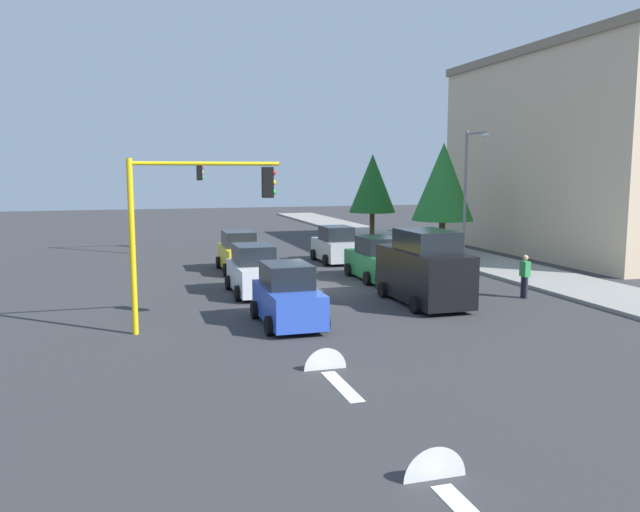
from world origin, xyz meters
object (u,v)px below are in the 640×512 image
object	(u,v)px
tree_roadside_mid	(443,182)
car_blue	(288,297)
tree_roadside_far	(372,183)
pedestrian_crossing	(525,275)
traffic_signal_far_right	(161,187)
car_yellow	(239,253)
delivery_van_black	(424,270)
car_white	(254,272)
traffic_signal_near_right	(195,209)
car_green	(377,260)
street_lamp_curbside	(469,182)
car_silver	(335,246)

from	to	relation	value
tree_roadside_mid	car_blue	bearing A→B (deg)	-42.15
tree_roadside_far	pedestrian_crossing	xyz separation A→B (m)	(22.53, -2.40, -3.10)
tree_roadside_far	pedestrian_crossing	size ratio (longest dim) A/B	3.61
traffic_signal_far_right	car_yellow	bearing A→B (deg)	20.64
delivery_van_black	pedestrian_crossing	world-z (taller)	delivery_van_black
tree_roadside_far	car_white	distance (m)	22.57
tree_roadside_far	car_blue	xyz separation A→B (m)	(24.09, -12.26, -3.11)
traffic_signal_near_right	pedestrian_crossing	world-z (taller)	traffic_signal_near_right
traffic_signal_far_right	tree_roadside_far	xyz separation A→B (m)	(-4.00, 15.18, 0.07)
car_blue	car_green	world-z (taller)	same
pedestrian_crossing	car_green	bearing A→B (deg)	-145.11
tree_roadside_far	pedestrian_crossing	bearing A→B (deg)	-6.07
traffic_signal_near_right	pedestrian_crossing	bearing A→B (deg)	96.56
street_lamp_curbside	car_blue	distance (m)	15.78
car_yellow	tree_roadside_far	bearing A→B (deg)	136.68
traffic_signal_far_right	car_green	xyz separation A→B (m)	(12.91, 8.86, -3.04)
tree_roadside_far	pedestrian_crossing	distance (m)	22.87
car_yellow	pedestrian_crossing	xyz separation A→B (m)	(9.89, 9.53, 0.01)
delivery_van_black	traffic_signal_far_right	bearing A→B (deg)	-155.07
car_silver	pedestrian_crossing	distance (m)	12.14
street_lamp_curbside	delivery_van_black	world-z (taller)	street_lamp_curbside
tree_roadside_far	delivery_van_black	bearing A→B (deg)	-16.54
car_yellow	delivery_van_black	bearing A→B (deg)	28.52
car_white	pedestrian_crossing	xyz separation A→B (m)	(3.88, 9.92, 0.01)
street_lamp_curbside	traffic_signal_near_right	bearing A→B (deg)	-57.07
car_white	car_yellow	size ratio (longest dim) A/B	0.96
street_lamp_curbside	car_yellow	size ratio (longest dim) A/B	1.70
tree_roadside_mid	car_yellow	bearing A→B (deg)	-77.98
traffic_signal_far_right	car_green	world-z (taller)	traffic_signal_far_right
car_blue	car_green	xyz separation A→B (m)	(-7.18, 5.94, 0.00)
car_silver	tree_roadside_mid	bearing A→B (deg)	98.89
tree_roadside_far	car_yellow	distance (m)	17.66
car_white	pedestrian_crossing	distance (m)	10.65
car_blue	car_yellow	world-z (taller)	same
traffic_signal_near_right	car_yellow	world-z (taller)	traffic_signal_near_right
tree_roadside_far	delivery_van_black	size ratio (longest dim) A/B	1.28
street_lamp_curbside	pedestrian_crossing	xyz separation A→B (m)	(8.15, -2.10, -3.44)
street_lamp_curbside	car_green	world-z (taller)	street_lamp_curbside
tree_roadside_mid	car_silver	size ratio (longest dim) A/B	1.75
delivery_van_black	car_white	bearing A→B (deg)	-123.22
car_green	car_white	bearing A→B (deg)	-73.83
tree_roadside_far	traffic_signal_far_right	bearing A→B (deg)	-75.24
car_white	car_yellow	bearing A→B (deg)	176.26
car_silver	car_yellow	distance (m)	5.72
traffic_signal_near_right	pedestrian_crossing	xyz separation A→B (m)	(-1.47, 12.74, -2.86)
street_lamp_curbside	car_blue	world-z (taller)	street_lamp_curbside
car_white	pedestrian_crossing	bearing A→B (deg)	68.62
traffic_signal_far_right	car_blue	world-z (taller)	traffic_signal_far_right
delivery_van_black	car_green	distance (m)	5.48
traffic_signal_near_right	tree_roadside_mid	xyz separation A→B (m)	(-14.00, 15.64, 0.51)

